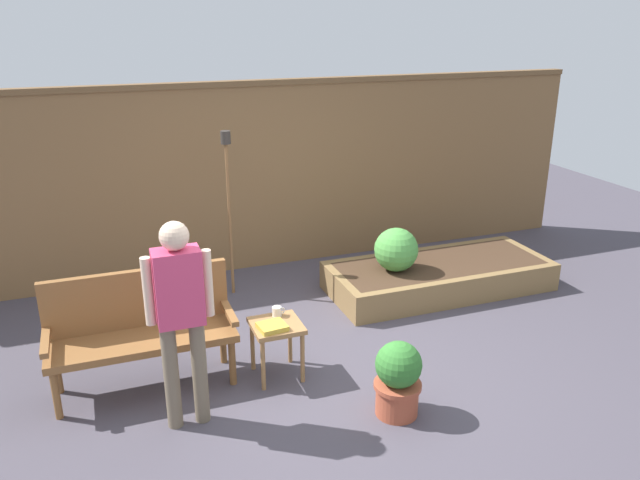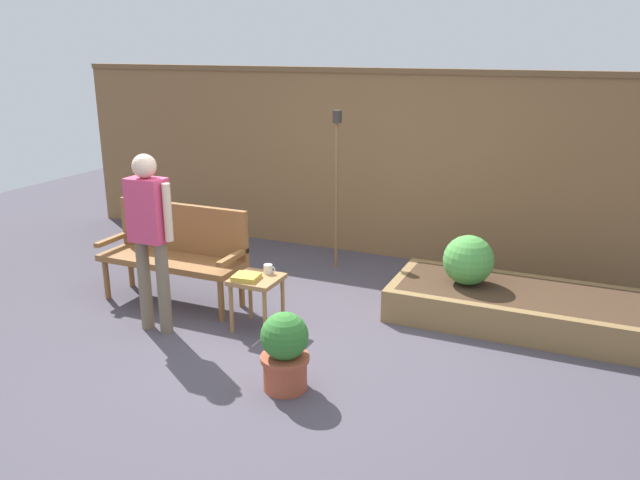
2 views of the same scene
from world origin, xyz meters
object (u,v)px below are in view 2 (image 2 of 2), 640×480
at_px(tiki_torch, 337,163).
at_px(person_by_bench, 149,228).
at_px(garden_bench, 177,246).
at_px(shrub_near_bench, 468,260).
at_px(book_on_table, 246,277).
at_px(cup_on_table, 268,269).
at_px(potted_boxwood, 285,350).
at_px(side_table, 257,286).

height_order(tiki_torch, person_by_bench, tiki_torch).
xyz_separation_m(garden_bench, shrub_near_bench, (2.65, 0.78, -0.02)).
bearing_deg(shrub_near_bench, book_on_table, -145.91).
height_order(cup_on_table, shrub_near_bench, shrub_near_bench).
distance_m(book_on_table, tiki_torch, 1.95).
bearing_deg(garden_bench, book_on_table, -19.97).
distance_m(garden_bench, potted_boxwood, 2.06).
xyz_separation_m(cup_on_table, book_on_table, (-0.10, -0.21, -0.02)).
bearing_deg(potted_boxwood, person_by_bench, 163.75).
height_order(side_table, tiki_torch, tiki_torch).
bearing_deg(cup_on_table, potted_boxwood, -56.06).
bearing_deg(person_by_bench, book_on_table, 22.87).
distance_m(potted_boxwood, shrub_near_bench, 2.10).
xyz_separation_m(cup_on_table, potted_boxwood, (0.64, -0.95, -0.21)).
xyz_separation_m(shrub_near_bench, person_by_bench, (-2.41, -1.44, 0.40)).
bearing_deg(side_table, potted_boxwood, -50.06).
relative_size(garden_bench, cup_on_table, 12.91).
xyz_separation_m(side_table, person_by_bench, (-0.79, -0.39, 0.54)).
bearing_deg(potted_boxwood, shrub_near_bench, 63.68).
bearing_deg(tiki_torch, potted_boxwood, -75.55).
bearing_deg(book_on_table, person_by_bench, -163.70).
distance_m(cup_on_table, potted_boxwood, 1.16).
height_order(potted_boxwood, tiki_torch, tiki_torch).
relative_size(side_table, cup_on_table, 4.30).
bearing_deg(side_table, shrub_near_bench, 33.13).
bearing_deg(tiki_torch, cup_on_table, -89.24).
bearing_deg(potted_boxwood, book_on_table, 135.03).
bearing_deg(garden_bench, person_by_bench, -70.18).
bearing_deg(side_table, tiki_torch, 89.13).
height_order(cup_on_table, potted_boxwood, potted_boxwood).
distance_m(side_table, person_by_bench, 1.03).
relative_size(garden_bench, side_table, 3.00).
relative_size(side_table, potted_boxwood, 0.81).
xyz_separation_m(garden_bench, cup_on_table, (1.08, -0.15, -0.02)).
xyz_separation_m(book_on_table, potted_boxwood, (0.74, -0.74, -0.19)).
distance_m(cup_on_table, person_by_bench, 1.07).
distance_m(cup_on_table, tiki_torch, 1.75).
xyz_separation_m(side_table, cup_on_table, (0.05, 0.13, 0.12)).
bearing_deg(cup_on_table, shrub_near_bench, 30.54).
xyz_separation_m(garden_bench, tiki_torch, (1.06, 1.46, 0.65)).
bearing_deg(shrub_near_bench, cup_on_table, -149.46).
height_order(book_on_table, person_by_bench, person_by_bench).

